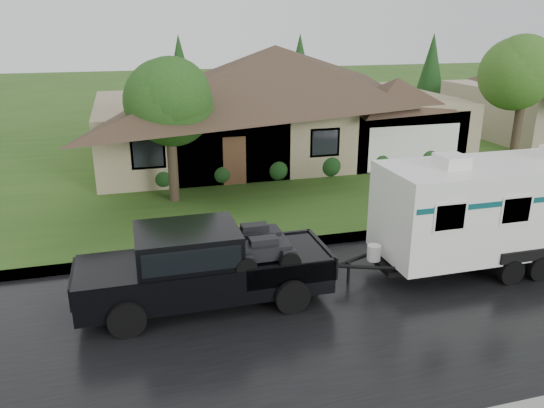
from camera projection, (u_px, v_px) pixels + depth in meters
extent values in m
plane|color=#30561B|center=(341.00, 273.00, 15.30)|extent=(140.00, 140.00, 0.00)
cube|color=black|center=(372.00, 307.00, 13.48)|extent=(140.00, 8.00, 0.01)
cube|color=gray|center=(315.00, 241.00, 17.33)|extent=(140.00, 0.50, 0.15)
cube|color=#30561B|center=(235.00, 153.00, 28.93)|extent=(140.00, 26.00, 0.15)
cube|color=gray|center=(275.00, 126.00, 28.02)|extent=(18.00, 10.00, 3.00)
pyramid|color=#3C2921|center=(275.00, 45.00, 26.68)|extent=(19.44, 10.80, 2.60)
cube|color=gray|center=(394.00, 134.00, 26.71)|extent=(5.76, 4.00, 2.70)
cylinder|color=#382B1E|center=(173.00, 171.00, 20.65)|extent=(0.39, 0.39, 2.41)
sphere|color=#2B5D1E|center=(169.00, 103.00, 19.78)|extent=(3.33, 3.33, 3.33)
cylinder|color=#382B1E|center=(516.00, 137.00, 25.86)|extent=(0.43, 0.43, 2.78)
sphere|color=#417425|center=(526.00, 73.00, 24.86)|extent=(3.84, 3.84, 3.84)
sphere|color=#143814|center=(163.00, 176.00, 22.47)|extent=(1.00, 1.00, 1.00)
sphere|color=#143814|center=(221.00, 172.00, 23.11)|extent=(1.00, 1.00, 1.00)
sphere|color=#143814|center=(277.00, 168.00, 23.75)|extent=(1.00, 1.00, 1.00)
sphere|color=#143814|center=(329.00, 164.00, 24.39)|extent=(1.00, 1.00, 1.00)
sphere|color=#143814|center=(379.00, 161.00, 25.03)|extent=(1.00, 1.00, 1.00)
sphere|color=#143814|center=(426.00, 157.00, 25.67)|extent=(1.00, 1.00, 1.00)
cube|color=black|center=(205.00, 274.00, 13.44)|extent=(6.26, 2.09, 0.90)
cube|color=black|center=(110.00, 275.00, 12.77)|extent=(1.67, 2.04, 0.37)
cube|color=black|center=(187.00, 247.00, 13.07)|extent=(2.51, 1.96, 0.94)
cube|color=black|center=(187.00, 245.00, 13.06)|extent=(2.30, 2.00, 0.57)
cube|color=black|center=(280.00, 258.00, 13.88)|extent=(2.30, 1.98, 0.06)
cylinder|color=black|center=(127.00, 319.00, 12.13)|extent=(0.88, 0.33, 0.88)
cylinder|color=black|center=(125.00, 279.00, 13.99)|extent=(0.88, 0.33, 0.88)
cylinder|color=black|center=(292.00, 296.00, 13.14)|extent=(0.88, 0.33, 0.88)
cylinder|color=black|center=(270.00, 262.00, 15.00)|extent=(0.88, 0.33, 0.88)
cube|color=white|center=(503.00, 205.00, 15.31)|extent=(7.31, 2.51, 2.56)
cube|color=black|center=(496.00, 251.00, 15.78)|extent=(7.72, 1.25, 0.15)
cube|color=#0B474D|center=(506.00, 187.00, 15.13)|extent=(7.16, 2.53, 0.15)
cube|color=white|center=(452.00, 161.00, 14.36)|extent=(0.73, 0.84, 0.33)
cylinder|color=black|center=(511.00, 272.00, 14.56)|extent=(0.73, 0.25, 0.73)
cylinder|color=black|center=(458.00, 238.00, 16.80)|extent=(0.73, 0.25, 0.73)
cylinder|color=black|center=(539.00, 268.00, 14.80)|extent=(0.73, 0.25, 0.73)
cylinder|color=black|center=(483.00, 235.00, 17.04)|extent=(0.73, 0.25, 0.73)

